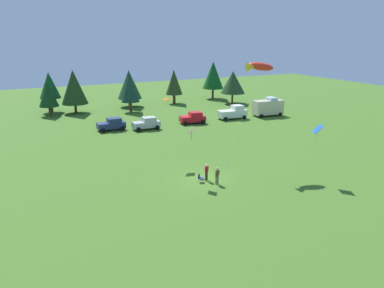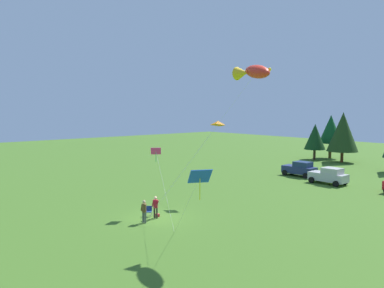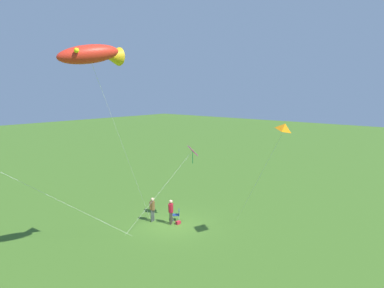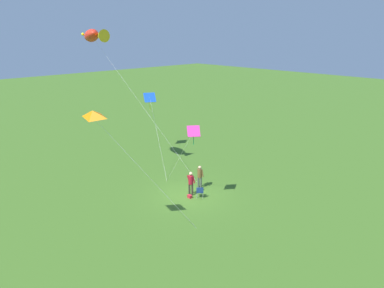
{
  "view_description": "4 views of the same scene",
  "coord_description": "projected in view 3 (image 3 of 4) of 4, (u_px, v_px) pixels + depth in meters",
  "views": [
    {
      "loc": [
        -16.87,
        -31.34,
        14.28
      ],
      "look_at": [
        -0.84,
        1.47,
        3.52
      ],
      "focal_mm": 35.0,
      "sensor_mm": 36.0,
      "label": 1
    },
    {
      "loc": [
        23.66,
        -16.48,
        8.54
      ],
      "look_at": [
        0.82,
        2.88,
        5.72
      ],
      "focal_mm": 35.0,
      "sensor_mm": 36.0,
      "label": 2
    },
    {
      "loc": [
        17.99,
        17.19,
        9.41
      ],
      "look_at": [
        -0.99,
        0.94,
        5.64
      ],
      "focal_mm": 35.0,
      "sensor_mm": 36.0,
      "label": 3
    },
    {
      "loc": [
        -17.75,
        16.79,
        11.24
      ],
      "look_at": [
        -1.11,
        0.79,
        4.24
      ],
      "focal_mm": 35.0,
      "sensor_mm": 36.0,
      "label": 4
    }
  ],
  "objects": [
    {
      "name": "backpack_on_grass",
      "position": [
        178.0,
        223.0,
        26.03
      ],
      "size": [
        0.34,
        0.25,
        0.22
      ],
      "primitive_type": "cube",
      "rotation": [
        0.0,
        0.0,
        3.06
      ],
      "color": "red",
      "rests_on": "ground"
    },
    {
      "name": "kite_diamond_rainbow",
      "position": [
        191.0,
        153.0,
        25.6
      ],
      "size": [
        5.16,
        2.27,
        5.43
      ],
      "color": "#E13196",
      "rests_on": "ground"
    },
    {
      "name": "folding_chair",
      "position": [
        177.0,
        214.0,
        26.68
      ],
      "size": [
        0.68,
        0.68,
        0.82
      ],
      "rotation": [
        0.0,
        0.0,
        5.47
      ],
      "color": "navy",
      "rests_on": "ground"
    },
    {
      "name": "kite_delta_orange",
      "position": [
        285.0,
        127.0,
        20.79
      ],
      "size": [
        3.3,
        5.38,
        7.53
      ],
      "color": "orange",
      "rests_on": "ground"
    },
    {
      "name": "person_kite_flyer",
      "position": [
        152.0,
        207.0,
        26.45
      ],
      "size": [
        0.56,
        0.4,
        1.74
      ],
      "rotation": [
        0.0,
        0.0,
        4.89
      ],
      "color": "#444E46",
      "rests_on": "ground"
    },
    {
      "name": "ground_plane",
      "position": [
        172.0,
        224.0,
        25.97
      ],
      "size": [
        160.0,
        160.0,
        0.0
      ],
      "primitive_type": "plane",
      "color": "#3F6921"
    },
    {
      "name": "kite_large_fish",
      "position": [
        94.0,
        55.0,
        17.14
      ],
      "size": [
        8.95,
        5.04,
        11.53
      ],
      "color": "red",
      "rests_on": "ground"
    },
    {
      "name": "person_spectator",
      "position": [
        171.0,
        210.0,
        25.92
      ],
      "size": [
        0.59,
        0.46,
        1.74
      ],
      "rotation": [
        0.0,
        0.0,
        5.17
      ],
      "color": "#333125",
      "rests_on": "ground"
    }
  ]
}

